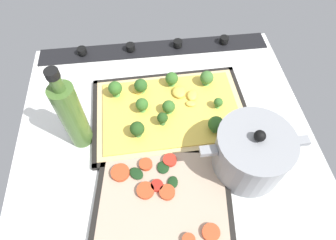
# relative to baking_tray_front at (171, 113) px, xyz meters

# --- Properties ---
(ground_plane) EXTENTS (0.74, 0.70, 0.03)m
(ground_plane) POSITION_rel_baking_tray_front_xyz_m (0.02, 0.06, -0.02)
(ground_plane) COLOR white
(stove_control_panel) EXTENTS (0.71, 0.07, 0.03)m
(stove_control_panel) POSITION_rel_baking_tray_front_xyz_m (0.02, -0.26, 0.00)
(stove_control_panel) COLOR black
(stove_control_panel) RESTS_ON ground_plane
(baking_tray_front) EXTENTS (0.41, 0.28, 0.01)m
(baking_tray_front) POSITION_rel_baking_tray_front_xyz_m (0.00, 0.00, 0.00)
(baking_tray_front) COLOR black
(baking_tray_front) RESTS_ON ground_plane
(broccoli_pizza) EXTENTS (0.38, 0.26, 0.06)m
(broccoli_pizza) POSITION_rel_baking_tray_front_xyz_m (0.00, -0.01, 0.02)
(broccoli_pizza) COLOR #D3B77F
(broccoli_pizza) RESTS_ON baking_tray_front
(baking_tray_back) EXTENTS (0.32, 0.28, 0.01)m
(baking_tray_back) POSITION_rel_baking_tray_front_xyz_m (0.04, 0.23, 0.00)
(baking_tray_back) COLOR black
(baking_tray_back) RESTS_ON ground_plane
(veggie_pizza_back) EXTENTS (0.30, 0.25, 0.02)m
(veggie_pizza_back) POSITION_rel_baking_tray_front_xyz_m (0.05, 0.22, 0.01)
(veggie_pizza_back) COLOR tan
(veggie_pizza_back) RESTS_ON baking_tray_back
(cooking_pot) EXTENTS (0.23, 0.16, 0.14)m
(cooking_pot) POSITION_rel_baking_tray_front_xyz_m (-0.16, 0.17, 0.06)
(cooking_pot) COLOR gray
(cooking_pot) RESTS_ON ground_plane
(oil_bottle) EXTENTS (0.05, 0.05, 0.24)m
(oil_bottle) POSITION_rel_baking_tray_front_xyz_m (0.23, 0.05, 0.10)
(oil_bottle) COLOR #476B2D
(oil_bottle) RESTS_ON ground_plane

